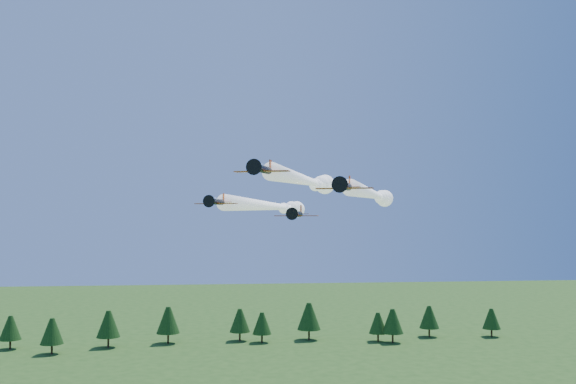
{
  "coord_description": "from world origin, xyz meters",
  "views": [
    {
      "loc": [
        -9.73,
        -92.5,
        39.25
      ],
      "look_at": [
        0.95,
        0.0,
        43.23
      ],
      "focal_mm": 40.0,
      "sensor_mm": 36.0,
      "label": 1
    }
  ],
  "objects": [
    {
      "name": "treeline",
      "position": [
        -2.63,
        112.7,
        6.71
      ],
      "size": [
        173.92,
        20.69,
        11.95
      ],
      "color": "#382314",
      "rests_on": "ground"
    },
    {
      "name": "plane_lead",
      "position": [
        5.87,
        14.11,
        45.72
      ],
      "size": [
        20.4,
        44.17,
        3.7
      ],
      "rotation": [
        0.0,
        0.0,
        -0.37
      ],
      "color": "black",
      "rests_on": "ground"
    },
    {
      "name": "plane_slot",
      "position": [
        3.05,
        6.34,
        40.09
      ],
      "size": [
        6.82,
        7.61,
        2.41
      ],
      "rotation": [
        0.0,
        0.0,
        -0.33
      ],
      "color": "black",
      "rests_on": "ground"
    },
    {
      "name": "plane_left",
      "position": [
        1.79,
        33.34,
        41.84
      ],
      "size": [
        23.49,
        56.31,
        3.7
      ],
      "rotation": [
        0.0,
        0.0,
        -0.35
      ],
      "color": "black",
      "rests_on": "ground"
    },
    {
      "name": "plane_right",
      "position": [
        20.45,
        26.32,
        43.94
      ],
      "size": [
        25.56,
        56.21,
        3.7
      ],
      "rotation": [
        0.0,
        0.0,
        -0.37
      ],
      "color": "black",
      "rests_on": "ground"
    }
  ]
}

